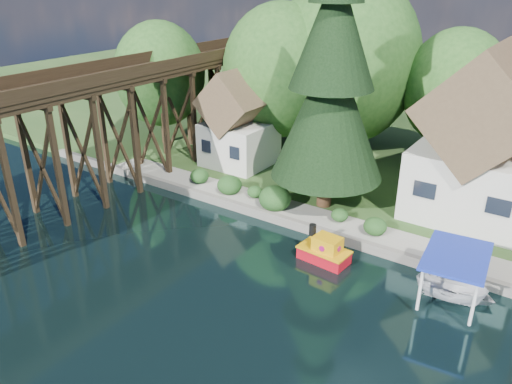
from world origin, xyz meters
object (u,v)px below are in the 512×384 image
at_px(tugboat, 325,251).
at_px(house_left, 482,145).
at_px(trestle_bridge, 103,123).
at_px(boat_white_a, 462,287).
at_px(shed, 239,125).
at_px(conifer, 331,78).
at_px(boat_canopy, 452,282).

bearing_deg(tugboat, house_left, 62.17).
bearing_deg(trestle_bridge, tugboat, 1.48).
xyz_separation_m(trestle_bridge, tugboat, (17.52, 0.45, -4.72)).
bearing_deg(boat_white_a, tugboat, 114.70).
bearing_deg(tugboat, shed, 144.68).
bearing_deg(boat_white_a, trestle_bridge, 108.95).
relative_size(shed, tugboat, 2.61).
distance_m(house_left, shed, 18.11).
bearing_deg(conifer, boat_white_a, -23.35).
bearing_deg(trestle_bridge, conifer, 22.89).
bearing_deg(conifer, trestle_bridge, -157.11).
distance_m(conifer, boat_white_a, 14.25).
distance_m(house_left, tugboat, 12.57).
height_order(tugboat, boat_white_a, tugboat).
height_order(trestle_bridge, boat_white_a, trestle_bridge).
bearing_deg(boat_canopy, conifer, 150.99).
xyz_separation_m(trestle_bridge, conifer, (14.51, 6.13, 3.82)).
distance_m(trestle_bridge, conifer, 16.21).
height_order(trestle_bridge, boat_canopy, trestle_bridge).
distance_m(shed, tugboat, 15.68).
distance_m(house_left, boat_canopy, 11.05).
height_order(house_left, tugboat, house_left).
bearing_deg(shed, boat_white_a, -21.10).
bearing_deg(boat_canopy, shed, 155.87).
bearing_deg(trestle_bridge, boat_canopy, 1.44).
height_order(house_left, shed, house_left).
xyz_separation_m(shed, tugboat, (12.52, -8.87, -3.20)).
height_order(shed, tugboat, shed).
bearing_deg(conifer, tugboat, -62.03).
relative_size(boat_white_a, boat_canopy, 0.78).
bearing_deg(shed, conifer, -18.59).
bearing_deg(house_left, trestle_bridge, -154.79).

